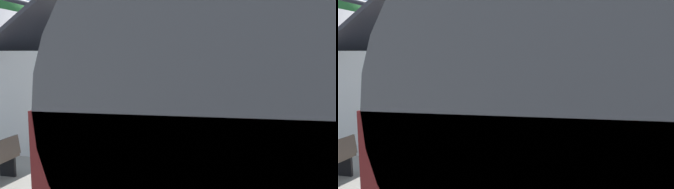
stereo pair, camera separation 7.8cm
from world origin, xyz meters
TOP-DOWN VIEW (x-y plane):
  - ground_plane at (0.00, 0.00)m, footprint 160.00×160.00m
  - platform at (0.00, 4.36)m, footprint 32.00×6.72m
  - platform_edge_coping at (0.00, 1.18)m, footprint 32.00×0.36m
  - rail_near at (0.00, -1.62)m, footprint 52.00×0.08m
  - rail_far at (0.00, -0.18)m, footprint 52.00×0.08m
  - train at (0.55, -0.90)m, footprint 17.50×2.73m
  - station_building at (1.00, 5.16)m, footprint 7.80×4.22m
  - bench_mid_platform at (7.56, 3.69)m, footprint 1.41×0.47m
  - planter_under_sign at (8.14, 5.16)m, footprint 0.37×0.37m
  - planter_corner_building at (7.78, 2.90)m, footprint 0.50×0.50m
  - planter_edge_near at (4.03, 2.60)m, footprint 0.47×0.47m
  - tree_far_left at (4.67, 10.18)m, footprint 3.38×3.63m

SIDE VIEW (x-z plane):
  - ground_plane at x=0.00m, z-range 0.00..0.00m
  - rail_near at x=0.00m, z-range 0.00..0.14m
  - rail_far at x=0.00m, z-range 0.00..0.14m
  - platform at x=0.00m, z-range 0.00..0.82m
  - platform_edge_coping at x=0.00m, z-range 0.82..0.84m
  - planter_under_sign at x=8.14m, z-range 0.81..1.51m
  - planter_edge_near at x=4.03m, z-range 0.82..1.61m
  - planter_corner_building at x=7.78m, z-range 0.86..1.67m
  - bench_mid_platform at x=7.56m, z-range 0.85..1.74m
  - train at x=0.55m, z-range 0.05..4.38m
  - station_building at x=1.00m, z-range -0.30..4.86m
  - tree_far_left at x=4.67m, z-range 1.09..7.68m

